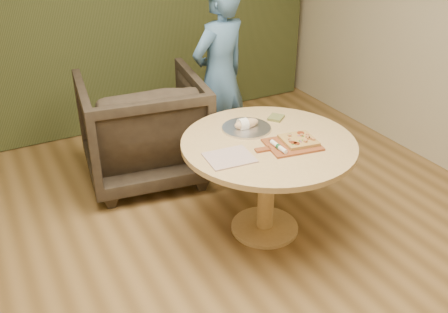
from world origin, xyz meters
name	(u,v)px	position (x,y,z in m)	size (l,w,h in m)	color
room_shell	(244,94)	(0.00, 0.00, 1.40)	(5.04, 6.04, 2.84)	olive
pedestal_table	(268,159)	(0.54, 0.57, 0.61)	(1.22, 1.22, 0.75)	tan
pizza_paddle	(291,145)	(0.64, 0.44, 0.76)	(0.46, 0.33, 0.01)	brown
flatbread_pizza	(299,140)	(0.70, 0.44, 0.78)	(0.25, 0.25, 0.04)	tan
cutlery_roll	(279,147)	(0.52, 0.42, 0.78)	(0.03, 0.20, 0.03)	white
newspaper	(229,158)	(0.18, 0.48, 0.76)	(0.30, 0.25, 0.01)	silver
serving_tray	(246,128)	(0.50, 0.81, 0.76)	(0.36, 0.36, 0.02)	silver
bread_roll	(245,124)	(0.49, 0.81, 0.79)	(0.19, 0.09, 0.09)	#D7B483
green_packet	(276,118)	(0.79, 0.86, 0.76)	(0.12, 0.10, 0.02)	#515A28
armchair	(143,123)	(0.03, 1.76, 0.51)	(1.00, 0.93, 1.03)	black
person_standing	(220,77)	(0.76, 1.72, 0.82)	(0.60, 0.39, 1.64)	#41698F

